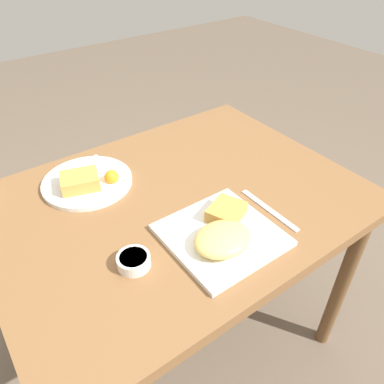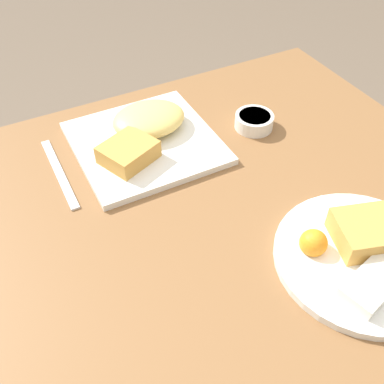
{
  "view_description": "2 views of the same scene",
  "coord_description": "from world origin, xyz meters",
  "px_view_note": "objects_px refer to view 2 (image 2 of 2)",
  "views": [
    {
      "loc": [
        -0.47,
        -0.72,
        1.44
      ],
      "look_at": [
        0.03,
        -0.03,
        0.78
      ],
      "focal_mm": 35.0,
      "sensor_mm": 36.0,
      "label": 1
    },
    {
      "loc": [
        0.25,
        0.48,
        1.32
      ],
      "look_at": [
        -0.01,
        -0.01,
        0.78
      ],
      "focal_mm": 42.0,
      "sensor_mm": 36.0,
      "label": 2
    }
  ],
  "objects_px": {
    "plate_oval_far": "(362,253)",
    "sauce_ramekin": "(254,121)",
    "plate_square_near": "(146,134)",
    "butter_knife": "(59,173)"
  },
  "relations": [
    {
      "from": "plate_square_near",
      "to": "plate_oval_far",
      "type": "height_order",
      "value": "plate_square_near"
    },
    {
      "from": "plate_square_near",
      "to": "butter_knife",
      "type": "height_order",
      "value": "plate_square_near"
    },
    {
      "from": "butter_knife",
      "to": "plate_oval_far",
      "type": "bearing_deg",
      "value": 41.39
    },
    {
      "from": "sauce_ramekin",
      "to": "plate_oval_far",
      "type": "bearing_deg",
      "value": 83.58
    },
    {
      "from": "plate_oval_far",
      "to": "sauce_ramekin",
      "type": "height_order",
      "value": "plate_oval_far"
    },
    {
      "from": "plate_square_near",
      "to": "plate_oval_far",
      "type": "relative_size",
      "value": 1.0
    },
    {
      "from": "plate_square_near",
      "to": "butter_knife",
      "type": "xyz_separation_m",
      "value": [
        0.18,
        0.01,
        -0.02
      ]
    },
    {
      "from": "plate_oval_far",
      "to": "plate_square_near",
      "type": "bearing_deg",
      "value": -66.83
    },
    {
      "from": "plate_square_near",
      "to": "sauce_ramekin",
      "type": "height_order",
      "value": "plate_square_near"
    },
    {
      "from": "sauce_ramekin",
      "to": "butter_knife",
      "type": "relative_size",
      "value": 0.38
    }
  ]
}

